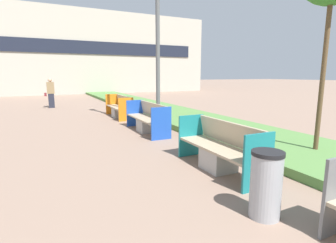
% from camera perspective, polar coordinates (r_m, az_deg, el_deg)
% --- Properties ---
extents(planter_grass_strip, '(2.80, 120.00, 0.18)m').
position_cam_1_polar(planter_grass_strip, '(10.38, 5.31, 0.42)').
color(planter_grass_strip, '#568442').
rests_on(planter_grass_strip, ground).
extents(building_backdrop, '(21.74, 7.72, 7.94)m').
position_cam_1_polar(building_backdrop, '(30.78, -14.80, 13.79)').
color(building_backdrop, '#B2AD9E').
rests_on(building_backdrop, ground).
extents(bench_teal_frame, '(0.65, 2.11, 0.94)m').
position_cam_1_polar(bench_teal_frame, '(5.22, 11.25, -6.37)').
color(bench_teal_frame, '#ADA8A0').
rests_on(bench_teal_frame, ground).
extents(bench_blue_frame, '(0.65, 2.35, 0.94)m').
position_cam_1_polar(bench_blue_frame, '(8.50, -4.43, 0.22)').
color(bench_blue_frame, '#ADA8A0').
rests_on(bench_blue_frame, ground).
extents(bench_orange_frame, '(0.65, 2.24, 0.94)m').
position_cam_1_polar(bench_orange_frame, '(11.64, -10.49, 2.75)').
color(bench_orange_frame, '#ADA8A0').
rests_on(bench_orange_frame, ground).
extents(litter_bin, '(0.41, 0.41, 0.89)m').
position_cam_1_polar(litter_bin, '(3.68, 20.53, -12.71)').
color(litter_bin, '#9EA0A5').
rests_on(litter_bin, ground).
extents(pedestrian_walking, '(0.53, 0.24, 1.66)m').
position_cam_1_polar(pedestrian_walking, '(16.13, -24.18, 5.72)').
color(pedestrian_walking, '#232633').
rests_on(pedestrian_walking, ground).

